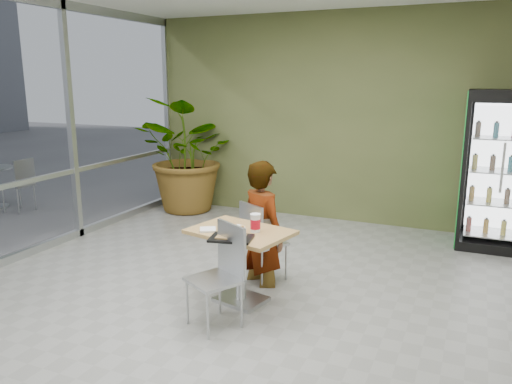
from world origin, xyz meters
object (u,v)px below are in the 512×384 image
at_px(dining_table, 241,251).
at_px(seated_woman, 263,235).
at_px(beverage_fridge, 500,171).
at_px(potted_plant, 191,155).
at_px(chair_far, 258,236).
at_px(cafeteria_tray, 231,238).
at_px(chair_near, 223,267).
at_px(soda_cup, 255,223).

distance_m(dining_table, seated_woman, 0.57).
height_order(beverage_fridge, potted_plant, beverage_fridge).
relative_size(chair_far, cafeteria_tray, 2.31).
relative_size(chair_near, potted_plant, 0.49).
xyz_separation_m(dining_table, soda_cup, (0.15, 0.01, 0.30)).
relative_size(seated_woman, soda_cup, 9.25).
height_order(chair_far, seated_woman, seated_woman).
bearing_deg(seated_woman, soda_cup, 134.65).
relative_size(dining_table, cafeteria_tray, 2.77).
xyz_separation_m(cafeteria_tray, potted_plant, (-2.34, 3.15, 0.20)).
bearing_deg(soda_cup, seated_woman, 105.87).
bearing_deg(soda_cup, chair_near, -101.80).
height_order(seated_woman, potted_plant, potted_plant).
bearing_deg(dining_table, cafeteria_tray, -81.08).
relative_size(dining_table, chair_near, 1.15).
relative_size(dining_table, seated_woman, 0.65).
distance_m(chair_far, potted_plant, 3.26).
relative_size(cafeteria_tray, beverage_fridge, 0.19).
height_order(chair_near, cafeteria_tray, chair_near).
bearing_deg(seated_woman, beverage_fridge, -107.04).
relative_size(chair_near, seated_woman, 0.56).
bearing_deg(potted_plant, cafeteria_tray, -53.39).
distance_m(chair_far, chair_near, 1.03).
relative_size(chair_far, soda_cup, 5.00).
distance_m(seated_woman, soda_cup, 0.66).
height_order(cafeteria_tray, potted_plant, potted_plant).
distance_m(chair_far, beverage_fridge, 3.38).
relative_size(dining_table, potted_plant, 0.56).
bearing_deg(cafeteria_tray, potted_plant, 126.61).
height_order(dining_table, chair_near, chair_near).
bearing_deg(chair_far, chair_near, 124.48).
xyz_separation_m(chair_far, cafeteria_tray, (0.10, -0.84, 0.24)).
height_order(chair_far, beverage_fridge, beverage_fridge).
bearing_deg(cafeteria_tray, soda_cup, 70.47).
xyz_separation_m(dining_table, chair_near, (0.05, -0.48, 0.01)).
height_order(soda_cup, cafeteria_tray, soda_cup).
relative_size(soda_cup, beverage_fridge, 0.09).
height_order(chair_far, soda_cup, soda_cup).
xyz_separation_m(chair_near, cafeteria_tray, (-0.01, 0.19, 0.21)).
relative_size(seated_woman, potted_plant, 0.87).
height_order(cafeteria_tray, beverage_fridge, beverage_fridge).
bearing_deg(beverage_fridge, soda_cup, -128.24).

